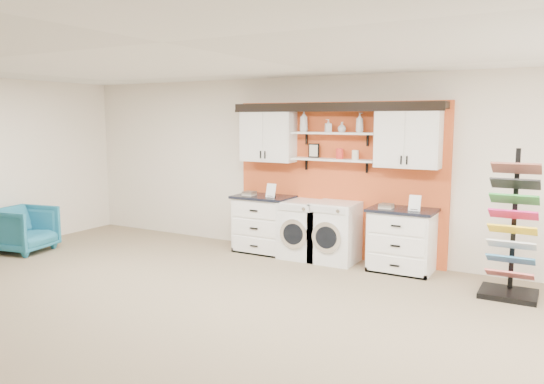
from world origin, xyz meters
The scene contains 22 objects.
floor centered at (0.00, 0.00, 0.00)m, with size 10.00×10.00×0.00m, color #837158.
ceiling centered at (0.00, 0.00, 2.80)m, with size 10.00×10.00×0.00m, color white.
wall_back centered at (0.00, 4.00, 1.40)m, with size 10.00×10.00×0.00m, color silver.
accent_panel centered at (0.00, 3.96, 1.20)m, with size 3.40×0.07×2.40m, color #CD5023.
upper_cabinet_left centered at (-1.13, 3.79, 1.88)m, with size 0.90×0.35×0.84m.
upper_cabinet_right centered at (1.13, 3.79, 1.88)m, with size 0.90×0.35×0.84m.
shelf_lower centered at (0.00, 3.80, 1.53)m, with size 1.32×0.28×0.03m, color white.
shelf_upper centered at (0.00, 3.80, 1.93)m, with size 1.32×0.28×0.03m, color white.
crown_molding centered at (0.00, 3.81, 2.33)m, with size 3.30×0.41×0.13m.
picture_frame centered at (-0.35, 3.85, 1.66)m, with size 0.18×0.02×0.22m.
canister_red centered at (0.10, 3.80, 1.62)m, with size 0.11×0.11×0.16m, color red.
canister_cream centered at (0.35, 3.80, 1.61)m, with size 0.10×0.10×0.14m, color silver.
base_cabinet_left centered at (-1.13, 3.64, 0.46)m, with size 0.94×0.66×0.92m.
base_cabinet_right centered at (1.13, 3.64, 0.45)m, with size 0.92×0.66×0.90m.
washer centered at (-0.42, 3.64, 0.45)m, with size 0.64×0.71×0.89m.
dryer centered at (0.12, 3.64, 0.45)m, with size 0.65×0.71×0.91m.
sample_rack centered at (2.58, 3.23, 0.56)m, with size 0.66×0.55×1.79m.
armchair centered at (-4.50, 1.72, 0.37)m, with size 0.79×0.81×0.74m, color #1C6989.
soap_bottle_a centered at (-0.50, 3.80, 2.11)m, with size 0.13×0.13×0.33m, color silver.
soap_bottle_b centered at (-0.09, 3.80, 2.04)m, with size 0.09×0.09×0.19m, color silver.
soap_bottle_c centered at (0.13, 3.80, 2.02)m, with size 0.12×0.12×0.15m, color silver.
soap_bottle_d centered at (0.41, 3.80, 2.09)m, with size 0.11×0.11×0.29m, color silver.
Camera 1 is at (3.14, -3.62, 2.15)m, focal length 35.00 mm.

